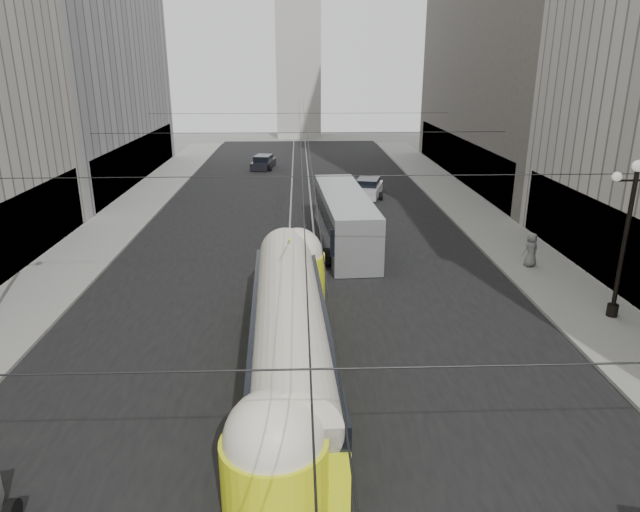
{
  "coord_description": "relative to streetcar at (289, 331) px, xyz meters",
  "views": [
    {
      "loc": [
        -0.13,
        -2.84,
        9.94
      ],
      "look_at": [
        0.61,
        16.83,
        3.28
      ],
      "focal_mm": 32.0,
      "sensor_mm": 36.0,
      "label": 1
    }
  ],
  "objects": [
    {
      "name": "streetcar",
      "position": [
        0.0,
        0.0,
        0.0
      ],
      "size": [
        2.93,
        15.33,
        3.34
      ],
      "color": "yellow",
      "rests_on": "ground"
    },
    {
      "name": "catenary",
      "position": [
        0.62,
        17.44,
        4.25
      ],
      "size": [
        25.0,
        72.0,
        0.23
      ],
      "color": "black",
      "rests_on": "ground"
    },
    {
      "name": "building_left_far",
      "position": [
        -19.49,
        33.95,
        12.68
      ],
      "size": [
        12.6,
        28.6,
        28.6
      ],
      "color": "#999999",
      "rests_on": "ground"
    },
    {
      "name": "pedestrian_sidewalk_right",
      "position": [
        12.06,
        10.04,
        -0.61
      ],
      "size": [
        0.97,
        0.76,
        1.75
      ],
      "primitive_type": "imported",
      "rotation": [
        0.0,
        0.0,
        3.46
      ],
      "color": "slate",
      "rests_on": "sidewalk_right"
    },
    {
      "name": "rail_left",
      "position": [
        -0.25,
        18.45,
        -1.63
      ],
      "size": [
        0.12,
        85.0,
        0.04
      ],
      "primitive_type": "cube",
      "color": "gray",
      "rests_on": "ground"
    },
    {
      "name": "sidewalk_right",
      "position": [
        12.5,
        21.95,
        -1.56
      ],
      "size": [
        4.0,
        72.0,
        0.15
      ],
      "primitive_type": "cube",
      "color": "gray",
      "rests_on": "ground"
    },
    {
      "name": "sidewalk_left",
      "position": [
        -11.5,
        21.95,
        -1.56
      ],
      "size": [
        4.0,
        72.0,
        0.15
      ],
      "primitive_type": "cube",
      "color": "gray",
      "rests_on": "ground"
    },
    {
      "name": "road",
      "position": [
        0.5,
        18.45,
        -1.63
      ],
      "size": [
        20.0,
        85.0,
        0.02
      ],
      "primitive_type": "cube",
      "color": "black",
      "rests_on": "ground"
    },
    {
      "name": "lamppost_right_mid",
      "position": [
        13.1,
        3.95,
        2.11
      ],
      "size": [
        1.86,
        0.44,
        6.37
      ],
      "color": "black",
      "rests_on": "sidewalk_right"
    },
    {
      "name": "city_bus",
      "position": [
        2.94,
        14.7,
        -0.01
      ],
      "size": [
        3.04,
        11.75,
        2.96
      ],
      "color": "#A0A3A5",
      "rests_on": "ground"
    },
    {
      "name": "distant_tower",
      "position": [
        0.5,
        65.95,
        13.33
      ],
      "size": [
        6.0,
        6.0,
        31.36
      ],
      "color": "#B2AFA8",
      "rests_on": "ground"
    },
    {
      "name": "rail_right",
      "position": [
        1.25,
        18.45,
        -1.63
      ],
      "size": [
        0.12,
        85.0,
        0.04
      ],
      "primitive_type": "cube",
      "color": "gray",
      "rests_on": "ground"
    },
    {
      "name": "sedan_dark_far",
      "position": [
        -3.15,
        39.88,
        -1.03
      ],
      "size": [
        2.4,
        4.42,
        1.32
      ],
      "color": "black",
      "rests_on": "ground"
    },
    {
      "name": "sedan_white_far",
      "position": [
        5.82,
        27.16,
        -1.0
      ],
      "size": [
        2.92,
        4.76,
        1.4
      ],
      "color": "white",
      "rests_on": "ground"
    }
  ]
}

